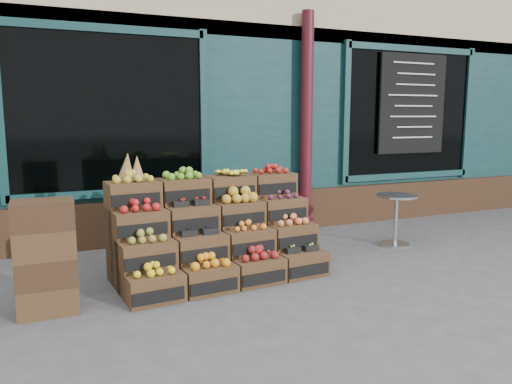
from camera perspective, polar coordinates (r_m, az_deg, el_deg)
name	(u,v)px	position (r m, az deg, el deg)	size (l,w,h in m)	color
ground	(300,279)	(5.37, 5.02, -9.93)	(60.00, 60.00, 0.00)	#4D4D50
shop_facade	(174,79)	(9.90, -9.38, 12.57)	(12.00, 6.24, 4.80)	#0F3234
crate_display	(215,237)	(5.40, -4.74, -5.18)	(2.23, 1.21, 1.35)	#49311C
spare_crates	(46,257)	(4.71, -22.91, -6.91)	(0.50, 0.35, 1.00)	#49311C
bistro_table	(396,214)	(6.86, 15.69, -2.43)	(0.54, 0.54, 0.68)	#AEB0B5
shopkeeper	(69,168)	(7.39, -20.56, 2.54)	(0.72, 0.47, 1.98)	#175027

